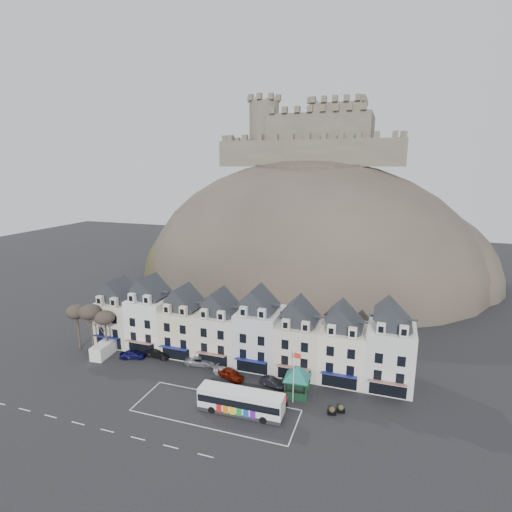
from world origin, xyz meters
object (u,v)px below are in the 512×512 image
(bus, at_px, (241,401))
(car_black, at_px, (158,353))
(flagpole, at_px, (294,373))
(car_maroon, at_px, (231,374))
(white_van, at_px, (104,349))
(car_charcoal, at_px, (272,382))
(car_navy, at_px, (133,354))
(car_white, at_px, (225,372))
(red_buoy, at_px, (281,400))
(car_silver, at_px, (201,361))
(bus_shelter, at_px, (297,372))

(bus, xyz_separation_m, car_black, (-19.18, 10.18, -1.03))
(flagpole, relative_size, car_maroon, 1.71)
(flagpole, distance_m, car_black, 26.07)
(flagpole, bearing_deg, car_black, 167.62)
(flagpole, height_order, white_van, flagpole)
(flagpole, bearing_deg, bus, -142.41)
(car_charcoal, bearing_deg, white_van, 103.26)
(car_navy, distance_m, car_white, 17.24)
(white_van, distance_m, car_navy, 5.37)
(car_navy, height_order, car_maroon, car_maroon)
(red_buoy, xyz_separation_m, flagpole, (1.31, 1.63, 3.34))
(car_silver, bearing_deg, car_charcoal, -110.32)
(car_white, bearing_deg, red_buoy, -99.69)
(bus_shelter, bearing_deg, white_van, 174.95)
(flagpole, relative_size, car_navy, 1.83)
(bus_shelter, distance_m, white_van, 34.51)
(bus, relative_size, white_van, 2.20)
(bus_shelter, height_order, car_silver, bus_shelter)
(white_van, bearing_deg, car_black, 9.12)
(bus_shelter, bearing_deg, car_silver, 164.93)
(white_van, distance_m, car_black, 9.52)
(car_black, height_order, car_white, car_black)
(car_black, bearing_deg, flagpole, -96.72)
(red_buoy, distance_m, car_charcoal, 5.39)
(red_buoy, relative_size, flagpole, 0.28)
(car_navy, relative_size, car_maroon, 0.94)
(bus_shelter, height_order, car_black, bus_shelter)
(car_silver, bearing_deg, white_van, 88.70)
(bus, height_order, car_white, bus)
(car_navy, bearing_deg, red_buoy, -120.11)
(flagpole, xyz_separation_m, car_maroon, (-10.66, 3.03, -3.66))
(white_van, bearing_deg, bus_shelter, -7.90)
(bus_shelter, distance_m, car_silver, 17.68)
(white_van, relative_size, car_navy, 1.24)
(white_van, xyz_separation_m, car_white, (22.53, 0.62, -0.55))
(bus_shelter, relative_size, car_maroon, 1.60)
(red_buoy, height_order, car_black, red_buoy)
(white_van, distance_m, car_white, 22.55)
(bus_shelter, xyz_separation_m, car_silver, (-17.08, 3.57, -2.86))
(bus, xyz_separation_m, car_maroon, (-4.63, 7.68, -1.02))
(car_charcoal, bearing_deg, red_buoy, -136.91)
(bus_shelter, distance_m, car_white, 12.36)
(car_navy, height_order, car_silver, car_navy)
(bus, xyz_separation_m, white_van, (-28.36, 7.68, -0.64))
(car_silver, relative_size, car_maroon, 1.12)
(bus, relative_size, car_navy, 2.72)
(bus, bearing_deg, red_buoy, 31.48)
(white_van, bearing_deg, car_white, -4.53)
(flagpole, bearing_deg, car_white, 162.86)
(car_black, height_order, car_maroon, car_maroon)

